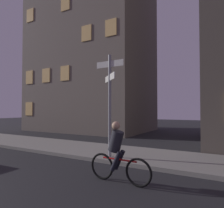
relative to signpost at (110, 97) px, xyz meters
name	(u,v)px	position (x,y,z in m)	size (l,w,h in m)	color
sidewalk_kerb	(104,152)	(-0.89, 1.02, -2.33)	(40.00, 2.96, 0.14)	gray
signpost	(110,97)	(0.00, 0.00, 0.00)	(1.17, 0.98, 3.88)	gray
cyclist	(118,154)	(1.37, -1.91, -1.65)	(1.82, 0.33, 1.61)	black
building_left_block	(91,40)	(-7.56, 9.29, 6.27)	(10.75, 7.23, 17.35)	#6B6056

